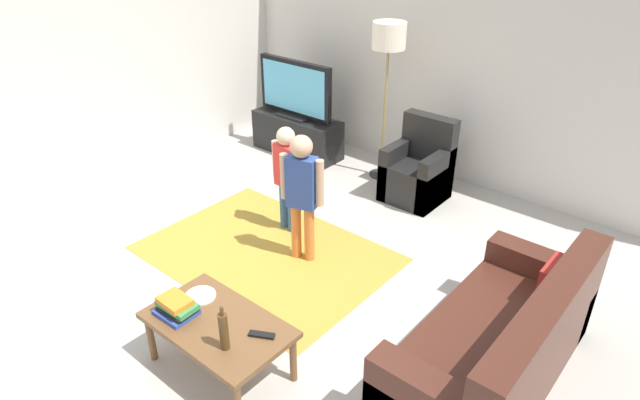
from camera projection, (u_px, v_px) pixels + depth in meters
name	position (u px, v px, depth m)	size (l,w,h in m)	color
ground	(274.00, 295.00, 4.56)	(7.80, 7.80, 0.00)	#B2ADA3
wall_back	(462.00, 62.00, 5.92)	(6.00, 0.12, 2.70)	silver
wall_left	(59.00, 71.00, 5.60)	(0.12, 6.00, 2.70)	silver
area_rug	(267.00, 253.00, 5.08)	(2.20, 1.60, 0.01)	#B28C33
tv_stand	(297.00, 135.00, 7.00)	(1.20, 0.44, 0.50)	black
tv	(295.00, 90.00, 6.70)	(1.10, 0.28, 0.71)	black
couch	(503.00, 350.00, 3.59)	(0.80, 1.80, 0.86)	#472319
armchair	(419.00, 172.00, 5.92)	(0.60, 0.60, 0.90)	black
floor_lamp	(389.00, 45.00, 5.79)	(0.36, 0.36, 1.78)	#262626
child_near_tv	(287.00, 170.00, 5.16)	(0.36, 0.17, 1.08)	#33598C
child_center	(302.00, 188.00, 4.68)	(0.39, 0.21, 1.20)	orange
coffee_table	(218.00, 328.00, 3.66)	(1.00, 0.60, 0.42)	brown
book_stack	(177.00, 307.00, 3.68)	(0.28, 0.22, 0.14)	#334CA5
bottle	(224.00, 331.00, 3.37)	(0.06, 0.06, 0.33)	#4C3319
tv_remote	(262.00, 335.00, 3.52)	(0.17, 0.05, 0.02)	black
plate	(200.00, 296.00, 3.87)	(0.22, 0.22, 0.02)	white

